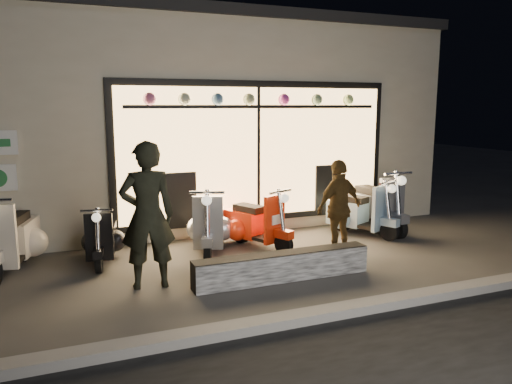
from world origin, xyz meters
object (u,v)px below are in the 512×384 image
at_px(man, 147,215).
at_px(scooter_red, 251,223).
at_px(woman, 339,208).
at_px(scooter_silver, 210,224).
at_px(graffiti_barrier, 283,266).

bearing_deg(man, scooter_red, -140.86).
height_order(scooter_red, woman, woman).
xyz_separation_m(scooter_silver, man, (-1.28, -1.44, 0.56)).
relative_size(scooter_red, woman, 0.88).
distance_m(scooter_red, woman, 1.57).
bearing_deg(scooter_silver, woman, -10.52).
relative_size(graffiti_barrier, scooter_red, 1.87).
bearing_deg(graffiti_barrier, scooter_red, 82.38).
height_order(scooter_silver, woman, woman).
distance_m(man, woman, 3.17).
bearing_deg(man, graffiti_barrier, 171.05).
relative_size(scooter_red, man, 0.70).
distance_m(graffiti_barrier, scooter_silver, 1.95).
height_order(graffiti_barrier, scooter_red, scooter_red).
xyz_separation_m(graffiti_barrier, woman, (1.37, 0.79, 0.58)).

